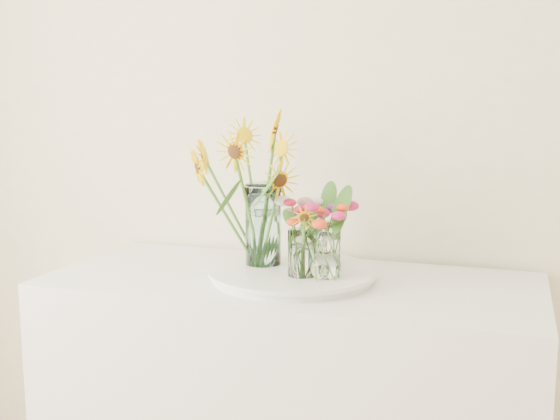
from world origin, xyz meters
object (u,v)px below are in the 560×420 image
object	(u,v)px
mason_jar	(263,225)
small_vase_a	(302,254)
tray	(292,275)
small_vase_c	(328,244)
small_vase_b	(325,256)

from	to	relation	value
mason_jar	small_vase_a	size ratio (longest dim) A/B	1.82
tray	small_vase_c	distance (m)	0.14
tray	small_vase_c	size ratio (longest dim) A/B	3.50
tray	small_vase_a	bearing A→B (deg)	-51.84
tray	small_vase_a	xyz separation A→B (m)	(0.05, -0.06, 0.08)
small_vase_b	small_vase_c	size ratio (longest dim) A/B	0.99
mason_jar	small_vase_b	bearing A→B (deg)	-23.09
mason_jar	small_vase_a	distance (m)	0.18
mason_jar	small_vase_b	xyz separation A→B (m)	(0.21, -0.09, -0.06)
small_vase_a	small_vase_c	world-z (taller)	small_vase_a
tray	mason_jar	bearing A→B (deg)	160.38
tray	small_vase_c	xyz separation A→B (m)	(0.08, 0.09, 0.08)
tray	small_vase_b	distance (m)	0.14
small_vase_c	small_vase_a	bearing A→B (deg)	-102.89
small_vase_a	small_vase_c	distance (m)	0.15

